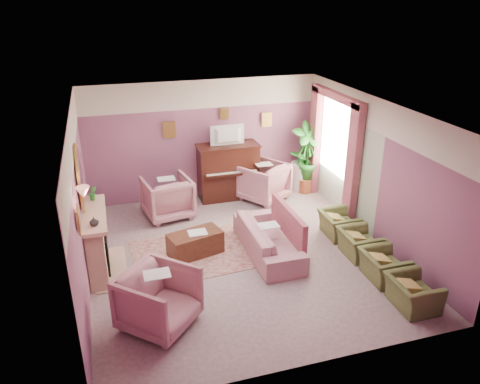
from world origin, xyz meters
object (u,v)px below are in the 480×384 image
object	(u,v)px
coffee_table	(195,244)
olive_chair_d	(339,221)
sofa	(268,233)
olive_chair_c	(360,240)
floral_armchair_right	(263,180)
piano	(228,172)
olive_chair_b	(384,262)
olive_chair_a	(413,289)
television	(228,134)
floral_armchair_front	(159,297)
floral_armchair_left	(167,195)
side_table	(301,176)

from	to	relation	value
coffee_table	olive_chair_d	distance (m)	2.96
sofa	olive_chair_c	bearing A→B (deg)	-20.11
coffee_table	floral_armchair_right	size ratio (longest dim) A/B	0.99
floral_armchair_right	olive_chair_c	world-z (taller)	floral_armchair_right
piano	floral_armchair_right	xyz separation A→B (m)	(0.76, -0.39, -0.14)
coffee_table	olive_chair_b	size ratio (longest dim) A/B	1.29
coffee_table	olive_chair_a	size ratio (longest dim) A/B	1.29
olive_chair_b	olive_chair_d	distance (m)	1.64
television	sofa	bearing A→B (deg)	-89.45
coffee_table	floral_armchair_front	world-z (taller)	floral_armchair_front
olive_chair_c	olive_chair_d	xyz separation A→B (m)	(0.00, 0.82, 0.00)
floral_armchair_left	olive_chair_d	distance (m)	3.72
floral_armchair_right	olive_chair_a	size ratio (longest dim) A/B	1.31
floral_armchair_front	floral_armchair_right	bearing A→B (deg)	52.40
floral_armchair_front	side_table	world-z (taller)	floral_armchair_front
sofa	floral_armchair_front	xyz separation A→B (m)	(-2.27, -1.53, 0.09)
olive_chair_b	olive_chair_c	xyz separation A→B (m)	(0.00, 0.82, 0.00)
olive_chair_d	olive_chair_c	bearing A→B (deg)	-90.00
television	floral_armchair_front	distance (m)	4.91
television	coffee_table	xyz separation A→B (m)	(-1.31, -2.36, -1.38)
television	olive_chair_a	world-z (taller)	television
piano	olive_chair_a	size ratio (longest dim) A/B	1.80
olive_chair_a	olive_chair_c	world-z (taller)	same
coffee_table	side_table	xyz separation A→B (m)	(3.20, 2.37, 0.12)
piano	floral_armchair_left	distance (m)	1.69
floral_armchair_right	olive_chair_a	distance (m)	4.68
floral_armchair_right	olive_chair_d	bearing A→B (deg)	-67.79
coffee_table	olive_chair_b	distance (m)	3.44
television	olive_chair_c	world-z (taller)	television
floral_armchair_left	olive_chair_d	size ratio (longest dim) A/B	1.31
television	floral_armchair_right	size ratio (longest dim) A/B	0.79
television	olive_chair_d	world-z (taller)	television
olive_chair_d	floral_armchair_right	bearing A→B (deg)	112.21
floral_armchair_right	floral_armchair_front	xyz separation A→B (m)	(-3.00, -3.90, 0.00)
floral_armchair_left	floral_armchair_front	bearing A→B (deg)	-100.57
floral_armchair_left	olive_chair_a	distance (m)	5.40
olive_chair_b	olive_chair_d	xyz separation A→B (m)	(0.00, 1.64, 0.00)
floral_armchair_front	coffee_table	bearing A→B (deg)	63.76
sofa	olive_chair_d	distance (m)	1.63
piano	floral_armchair_right	world-z (taller)	piano
piano	side_table	bearing A→B (deg)	-1.22
piano	sofa	xyz separation A→B (m)	(0.03, -2.75, -0.24)
floral_armchair_right	olive_chair_c	distance (m)	3.09
television	olive_chair_b	distance (m)	4.60
floral_armchair_front	olive_chair_a	bearing A→B (deg)	-10.21
olive_chair_a	olive_chair_d	xyz separation A→B (m)	(0.00, 2.46, 0.00)
olive_chair_c	floral_armchair_front	bearing A→B (deg)	-166.35
olive_chair_c	olive_chair_a	bearing A→B (deg)	-90.00
piano	floral_armchair_right	distance (m)	0.87
floral_armchair_left	olive_chair_a	size ratio (longest dim) A/B	1.31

